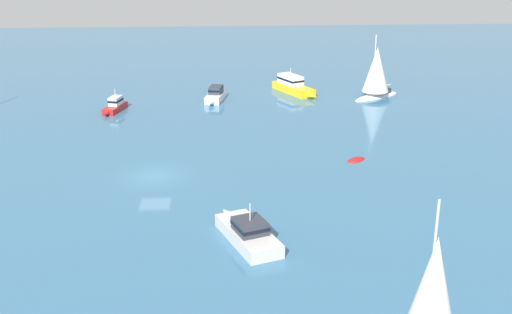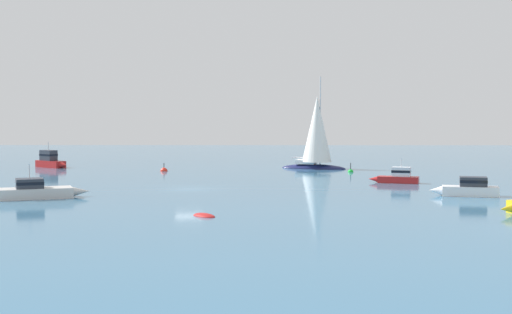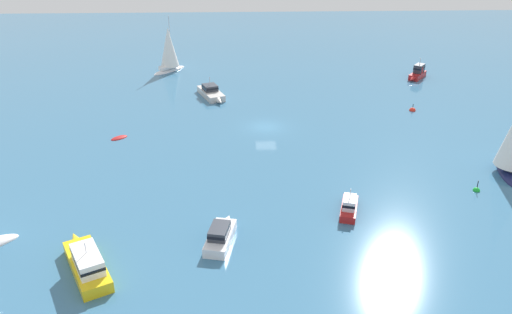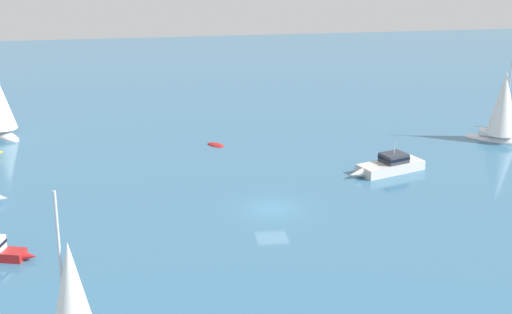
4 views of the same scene
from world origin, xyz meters
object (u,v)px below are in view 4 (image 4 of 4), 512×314
Objects in this scene: tender at (216,145)px; yacht at (0,110)px; yacht_1 at (503,110)px; cabin_cruiser_2 at (389,165)px.

yacht is at bearing -148.75° from tender.
yacht_1 reaches higher than cabin_cruiser_2.
yacht is at bearing -151.17° from yacht_1.
cabin_cruiser_2 is at bearing 30.58° from yacht.
yacht is 0.84× the size of yacht_1.
cabin_cruiser_2 is (7.42, -13.94, -2.65)m from yacht_1.
tender is (-2.77, -28.48, -3.28)m from yacht_1.
tender is at bearing -55.93° from cabin_cruiser_2.
cabin_cruiser_2 is (16.95, 36.03, -2.11)m from yacht.
cabin_cruiser_2 is 17.77m from tender.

